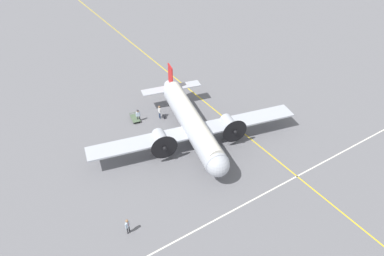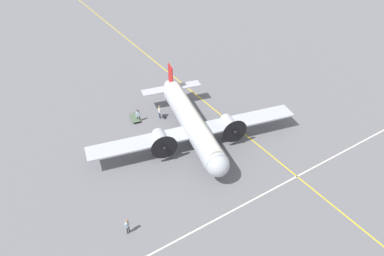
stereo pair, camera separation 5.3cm
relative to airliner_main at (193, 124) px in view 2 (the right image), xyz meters
name	(u,v)px [view 2 (the right image)]	position (x,y,z in m)	size (l,w,h in m)	color
ground_plane	(192,139)	(-0.42, 0.10, -2.53)	(300.00, 300.00, 0.00)	slate
apron_line_eastwest	(231,123)	(-0.42, 6.06, -2.53)	(120.00, 0.16, 0.01)	gold
apron_line_northsouth	(254,199)	(11.02, 0.10, -2.53)	(0.16, 120.00, 0.01)	silver
airliner_main	(193,124)	(0.00, 0.00, 0.00)	(18.11, 24.64, 5.82)	#ADB2BC
crew_foreground	(127,225)	(7.87, -12.16, -1.46)	(0.36, 0.54, 1.75)	#2D2D33
passenger_boarding	(159,111)	(-6.41, -1.00, -1.40)	(0.62, 0.30, 1.85)	navy
ramp_agent	(138,114)	(-7.23, -3.63, -1.47)	(0.36, 0.54, 1.68)	#2D2D33
suitcase_near_door	(164,117)	(-6.03, -0.60, -2.29)	(0.51, 0.12, 0.53)	#232328
baggage_cart	(135,118)	(-7.74, -3.87, -2.26)	(2.05, 1.32, 0.56)	#4C6047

